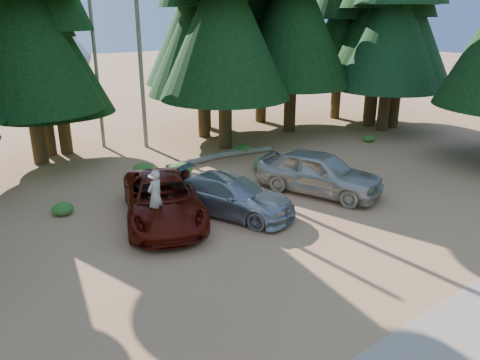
% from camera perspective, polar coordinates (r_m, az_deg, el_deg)
% --- Properties ---
extents(ground, '(160.00, 160.00, 0.00)m').
position_cam_1_polar(ground, '(16.59, 8.80, -7.32)').
color(ground, '#B7764E').
rests_on(ground, ground).
extents(forest_belt_north, '(36.00, 7.00, 22.00)m').
position_cam_1_polar(forest_belt_north, '(28.38, -13.23, 3.93)').
color(forest_belt_north, black).
rests_on(forest_belt_north, ground).
extents(forest_belt_east, '(6.00, 22.00, 22.00)m').
position_cam_1_polar(forest_belt_east, '(30.77, 24.07, 3.94)').
color(forest_belt_east, black).
rests_on(forest_belt_east, ground).
extents(snag_front, '(0.24, 0.24, 12.00)m').
position_cam_1_polar(snag_front, '(27.28, -12.21, 16.22)').
color(snag_front, gray).
rests_on(snag_front, ground).
extents(snag_back, '(0.20, 0.20, 10.00)m').
position_cam_1_polar(snag_back, '(27.97, -17.22, 13.82)').
color(snag_back, gray).
rests_on(snag_back, ground).
extents(red_pickup, '(4.86, 6.65, 1.68)m').
position_cam_1_polar(red_pickup, '(17.92, -9.37, -2.29)').
color(red_pickup, '#611208').
rests_on(red_pickup, ground).
extents(silver_minivan_center, '(4.00, 5.65, 1.52)m').
position_cam_1_polar(silver_minivan_center, '(18.27, -1.13, -1.85)').
color(silver_minivan_center, '#A3A6AB').
rests_on(silver_minivan_center, ground).
extents(silver_minivan_right, '(3.98, 5.93, 1.88)m').
position_cam_1_polar(silver_minivan_right, '(20.61, 9.60, 0.95)').
color(silver_minivan_right, beige).
rests_on(silver_minivan_right, ground).
extents(frisbee_player, '(0.78, 0.65, 1.83)m').
position_cam_1_polar(frisbee_player, '(16.38, -10.29, -1.87)').
color(frisbee_player, beige).
rests_on(frisbee_player, ground).
extents(log_left, '(3.12, 2.37, 0.26)m').
position_cam_1_polar(log_left, '(22.90, -7.88, 0.83)').
color(log_left, gray).
rests_on(log_left, ground).
extents(log_mid, '(3.78, 1.04, 0.31)m').
position_cam_1_polar(log_mid, '(25.97, 0.08, 3.37)').
color(log_mid, gray).
rests_on(log_mid, ground).
extents(log_right, '(5.26, 0.63, 0.34)m').
position_cam_1_polar(log_right, '(25.01, -3.74, 2.71)').
color(log_right, gray).
rests_on(log_right, ground).
extents(shrub_far_left, '(0.84, 0.84, 0.46)m').
position_cam_1_polar(shrub_far_left, '(19.63, -20.83, -3.30)').
color(shrub_far_left, '#227021').
rests_on(shrub_far_left, ground).
extents(shrub_left, '(1.03, 1.03, 0.56)m').
position_cam_1_polar(shrub_left, '(23.31, -11.68, 1.34)').
color(shrub_left, '#227021').
rests_on(shrub_left, ground).
extents(shrub_center_left, '(1.02, 1.02, 0.56)m').
position_cam_1_polar(shrub_center_left, '(22.05, -11.24, 0.29)').
color(shrub_center_left, '#227021').
rests_on(shrub_center_left, ground).
extents(shrub_center_right, '(1.18, 1.18, 0.65)m').
position_cam_1_polar(shrub_center_right, '(22.74, -7.30, 1.24)').
color(shrub_center_right, '#227021').
rests_on(shrub_center_right, ground).
extents(shrub_right, '(1.21, 1.21, 0.66)m').
position_cam_1_polar(shrub_right, '(23.41, 3.13, 1.94)').
color(shrub_right, '#227021').
rests_on(shrub_right, ground).
extents(shrub_far_right, '(0.93, 0.93, 0.51)m').
position_cam_1_polar(shrub_far_right, '(26.33, 0.33, 3.82)').
color(shrub_far_right, '#227021').
rests_on(shrub_far_right, ground).
extents(shrub_edge_east, '(0.75, 0.75, 0.42)m').
position_cam_1_polar(shrub_edge_east, '(29.83, 15.42, 4.92)').
color(shrub_edge_east, '#227021').
rests_on(shrub_edge_east, ground).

